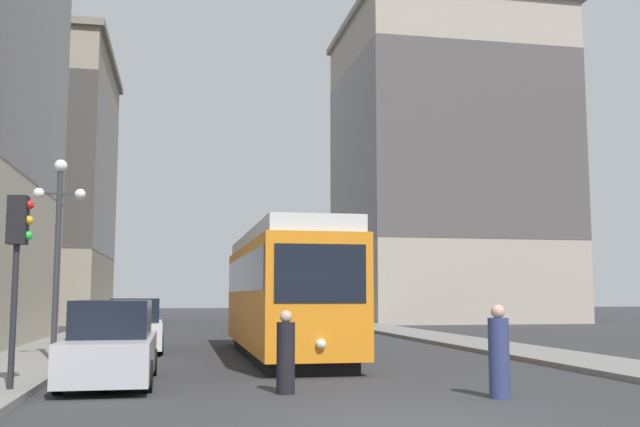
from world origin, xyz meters
name	(u,v)px	position (x,y,z in m)	size (l,w,h in m)	color
ground_plane	(409,420)	(0.00, 0.00, 0.00)	(200.00, 200.00, 0.00)	#303033
sidewalk_left	(116,323)	(-7.66, 40.00, 0.07)	(2.73, 120.00, 0.15)	gray
sidewalk_right	(337,321)	(7.66, 40.00, 0.07)	(2.73, 120.00, 0.15)	gray
streetcar	(283,290)	(-0.30, 11.86, 2.10)	(2.64, 12.46, 3.89)	black
transit_bus	(310,295)	(3.15, 26.00, 1.95)	(2.85, 11.87, 3.45)	black
parked_car_left_near	(135,327)	(-4.99, 14.64, 0.84)	(1.98, 4.60, 1.82)	black
parked_car_left_mid	(112,345)	(-4.99, 5.62, 0.84)	(1.89, 4.96, 1.82)	black
pedestrian_crossing_near	(286,355)	(-1.47, 3.30, 0.76)	(0.37, 0.37, 1.63)	black
pedestrian_crossing_far	(499,354)	(2.41, 1.92, 0.82)	(0.39, 0.39, 1.75)	navy
traffic_light_near_left	(18,240)	(-6.68, 3.87, 3.01)	(0.47, 0.36, 3.72)	#232328
lamp_post_left_near	(58,227)	(-6.89, 10.01, 3.80)	(1.41, 0.36, 5.57)	#333338
building_left_corner	(11,181)	(-15.88, 45.40, 10.34)	(14.33, 17.14, 20.12)	gray
building_right_corner	(446,165)	(16.61, 41.40, 11.96)	(15.79, 15.27, 23.24)	#A89E8E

